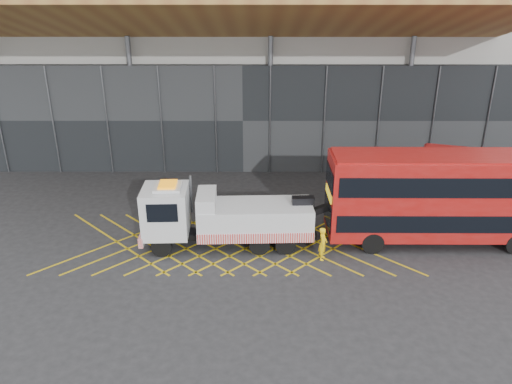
{
  "coord_description": "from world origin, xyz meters",
  "views": [
    {
      "loc": [
        3.06,
        -24.65,
        13.31
      ],
      "look_at": [
        3.0,
        1.5,
        2.4
      ],
      "focal_mm": 35.0,
      "sensor_mm": 36.0,
      "label": 1
    }
  ],
  "objects_px": {
    "recovery_truck": "(221,217)",
    "worker": "(323,244)",
    "bus_towed": "(445,195)",
    "bus_second": "(509,185)"
  },
  "relations": [
    {
      "from": "recovery_truck",
      "to": "bus_towed",
      "type": "bearing_deg",
      "value": 0.02
    },
    {
      "from": "recovery_truck",
      "to": "bus_second",
      "type": "xyz_separation_m",
      "value": [
        16.89,
        3.26,
        0.54
      ]
    },
    {
      "from": "bus_towed",
      "to": "worker",
      "type": "bearing_deg",
      "value": -163.8
    },
    {
      "from": "bus_towed",
      "to": "bus_second",
      "type": "relative_size",
      "value": 1.23
    },
    {
      "from": "recovery_truck",
      "to": "worker",
      "type": "relative_size",
      "value": 6.02
    },
    {
      "from": "worker",
      "to": "bus_towed",
      "type": "bearing_deg",
      "value": -60.57
    },
    {
      "from": "bus_second",
      "to": "worker",
      "type": "xyz_separation_m",
      "value": [
        -11.55,
        -4.73,
        -1.38
      ]
    },
    {
      "from": "recovery_truck",
      "to": "bus_towed",
      "type": "relative_size",
      "value": 0.86
    },
    {
      "from": "recovery_truck",
      "to": "bus_second",
      "type": "height_order",
      "value": "bus_second"
    },
    {
      "from": "bus_towed",
      "to": "bus_second",
      "type": "bearing_deg",
      "value": 30.4
    }
  ]
}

